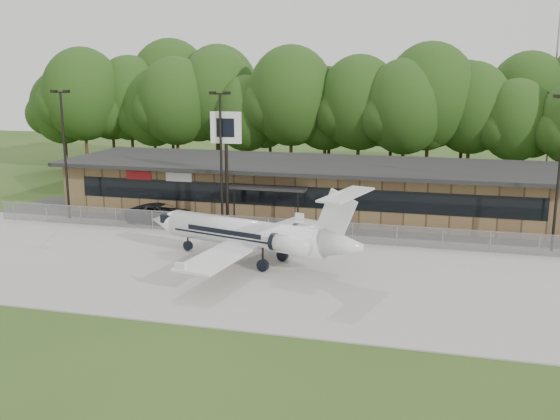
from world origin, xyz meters
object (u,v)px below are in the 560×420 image
(terminal, at_px, (309,187))
(pole_sign, at_px, (226,140))
(suv, at_px, (161,214))
(business_jet, at_px, (253,235))

(terminal, height_order, pole_sign, pole_sign)
(terminal, xyz_separation_m, suv, (-10.28, -6.80, -1.41))
(business_jet, bearing_deg, pole_sign, 134.51)
(terminal, relative_size, pole_sign, 4.68)
(business_jet, distance_m, suv, 12.99)
(pole_sign, bearing_deg, suv, 174.63)
(business_jet, xyz_separation_m, suv, (-10.03, 8.18, -1.08))
(business_jet, height_order, pole_sign, pole_sign)
(business_jet, bearing_deg, terminal, 104.02)
(suv, xyz_separation_m, pole_sign, (5.59, -0.34, 5.94))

